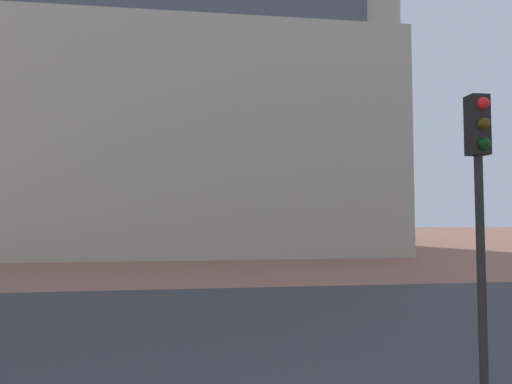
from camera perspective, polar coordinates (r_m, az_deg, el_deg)
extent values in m
plane|color=#93604C|center=(13.25, 1.33, -14.84)|extent=(120.00, 120.00, 0.00)
cube|color=#38383D|center=(11.14, 2.99, -17.14)|extent=(120.00, 8.95, 0.00)
cube|color=#B2A893|center=(32.20, -9.75, 5.26)|extent=(28.64, 15.99, 14.56)
cube|color=#4C515B|center=(34.43, -9.63, 19.37)|extent=(26.35, 14.71, 2.40)
cube|color=#B2A893|center=(33.78, -10.47, 16.35)|extent=(4.70, 4.70, 27.69)
cylinder|color=#B2A893|center=(28.42, 16.77, 10.34)|extent=(2.80, 2.80, 18.37)
cylinder|color=black|center=(6.98, 28.79, -10.32)|extent=(0.12, 0.12, 3.60)
cube|color=black|center=(7.04, 28.35, 8.14)|extent=(0.28, 0.24, 0.90)
sphere|color=red|center=(7.00, 28.91, 10.73)|extent=(0.18, 0.18, 0.18)
sphere|color=#3C3306|center=(6.93, 28.97, 8.32)|extent=(0.18, 0.18, 0.18)
sphere|color=#06330C|center=(6.88, 29.03, 5.87)|extent=(0.18, 0.18, 0.18)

